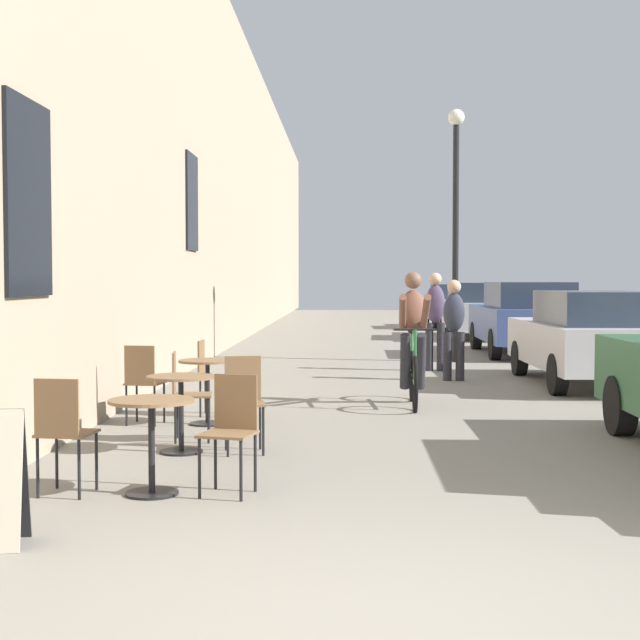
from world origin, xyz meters
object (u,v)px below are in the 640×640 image
(cafe_table_near, at_px, (151,426))
(parked_car_second, at_px, (589,336))
(cafe_chair_far_toward_wall, at_px, (210,372))
(street_lamp, at_px, (456,202))
(cafe_table_mid, at_px, (181,397))
(cafe_table_far, at_px, (208,378))
(cyclist_on_bicycle, at_px, (413,342))
(pedestrian_near, at_px, (454,324))
(cafe_chair_near_toward_wall, at_px, (231,425))
(parked_car_fourth, at_px, (477,309))
(parked_car_fifth, at_px, (454,305))
(pedestrian_mid, at_px, (435,316))
(parked_car_third, at_px, (525,317))
(cafe_chair_far_toward_street, at_px, (143,379))
(cafe_chair_mid_toward_wall, at_px, (185,389))
(cafe_chair_near_toward_street, at_px, (63,427))
(cafe_chair_mid_toward_street, at_px, (244,397))

(cafe_table_near, bearing_deg, parked_car_second, 54.88)
(cafe_chair_far_toward_wall, relative_size, street_lamp, 0.18)
(cafe_table_mid, relative_size, cafe_table_far, 1.00)
(cyclist_on_bicycle, height_order, pedestrian_near, cyclist_on_bicycle)
(cafe_chair_near_toward_wall, distance_m, parked_car_fourth, 19.06)
(cafe_chair_near_toward_wall, height_order, parked_car_second, parked_car_second)
(parked_car_fifth, bearing_deg, pedestrian_mid, -97.82)
(cafe_table_far, distance_m, pedestrian_near, 5.58)
(cyclist_on_bicycle, relative_size, parked_car_second, 0.43)
(parked_car_second, bearing_deg, cafe_chair_far_toward_wall, -148.37)
(street_lamp, xyz_separation_m, parked_car_third, (1.67, 1.70, -2.30))
(cafe_table_mid, xyz_separation_m, cafe_chair_far_toward_wall, (-0.08, 2.36, -0.00))
(cafe_table_far, height_order, parked_car_third, parked_car_third)
(cafe_chair_near_toward_wall, bearing_deg, cafe_chair_far_toward_street, 113.37)
(cafe_chair_near_toward_wall, xyz_separation_m, cyclist_on_bicycle, (1.72, 4.98, 0.29))
(cafe_chair_mid_toward_wall, height_order, parked_car_fifth, parked_car_fifth)
(cafe_table_far, bearing_deg, parked_car_third, 61.03)
(cafe_chair_far_toward_street, xyz_separation_m, parked_car_fifth, (5.80, 20.72, 0.23))
(parked_car_fifth, bearing_deg, parked_car_fourth, -89.96)
(cafe_chair_mid_toward_wall, distance_m, pedestrian_near, 6.49)
(cafe_table_near, distance_m, cyclist_on_bicycle, 5.56)
(cafe_table_near, bearing_deg, parked_car_third, 68.01)
(cafe_table_mid, bearing_deg, cafe_chair_near_toward_wall, -67.27)
(cafe_chair_near_toward_street, height_order, cafe_table_mid, cafe_chair_near_toward_street)
(parked_car_fourth, bearing_deg, parked_car_fifth, 90.04)
(cafe_chair_near_toward_street, distance_m, pedestrian_near, 8.82)
(cafe_table_mid, bearing_deg, cafe_table_near, -87.23)
(cafe_chair_far_toward_wall, relative_size, pedestrian_mid, 0.52)
(cafe_chair_mid_toward_wall, bearing_deg, cafe_table_near, -86.11)
(cafe_chair_near_toward_wall, height_order, cafe_table_far, cafe_chair_near_toward_wall)
(street_lamp, relative_size, parked_car_third, 1.12)
(parked_car_second, bearing_deg, cafe_chair_mid_toward_street, -129.89)
(cafe_table_mid, relative_size, pedestrian_mid, 0.42)
(cafe_chair_near_toward_street, height_order, cafe_chair_mid_toward_street, same)
(cafe_table_near, height_order, pedestrian_near, pedestrian_near)
(pedestrian_mid, distance_m, parked_car_second, 3.02)
(cafe_chair_near_toward_wall, distance_m, cyclist_on_bicycle, 5.28)
(cafe_chair_mid_toward_street, xyz_separation_m, cafe_chair_far_toward_wall, (-0.66, 2.29, 0.00))
(street_lamp, relative_size, parked_car_fourth, 1.13)
(cafe_table_mid, relative_size, parked_car_third, 0.16)
(cafe_chair_near_toward_wall, relative_size, cafe_table_mid, 1.24)
(cafe_table_near, xyz_separation_m, parked_car_fourth, (5.01, 18.62, 0.27))
(cafe_table_far, relative_size, parked_car_third, 0.16)
(cafe_chair_near_toward_wall, bearing_deg, cafe_chair_far_toward_wall, 100.77)
(cafe_chair_far_toward_wall, bearing_deg, pedestrian_near, 49.14)
(cafe_table_near, bearing_deg, cafe_chair_mid_toward_wall, 93.89)
(cafe_chair_near_toward_street, bearing_deg, cafe_table_near, 6.66)
(cafe_chair_far_toward_street, distance_m, cyclist_on_bicycle, 3.59)
(cafe_chair_near_toward_street, xyz_separation_m, street_lamp, (4.21, 11.34, 2.59))
(cafe_table_near, bearing_deg, cafe_chair_far_toward_wall, 92.33)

